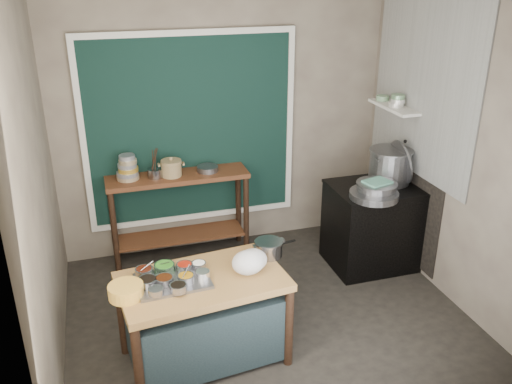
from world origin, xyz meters
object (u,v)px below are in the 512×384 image
object	(u,v)px
utensil_cup	(155,173)
steamer	(377,189)
prep_table	(204,319)
saucepan	(269,248)
ceramic_crock	(171,169)
condiment_tray	(173,281)
back_counter	(180,216)
yellow_basin	(126,291)
stove_block	(374,227)
stock_pot	(390,166)

from	to	relation	value
utensil_cup	steamer	distance (m)	2.20
prep_table	saucepan	size ratio (longest dim) A/B	5.23
ceramic_crock	condiment_tray	bearing A→B (deg)	-98.94
ceramic_crock	back_counter	bearing A→B (deg)	19.09
prep_table	yellow_basin	bearing A→B (deg)	-177.75
utensil_cup	ceramic_crock	xyz separation A→B (m)	(0.16, -0.01, 0.03)
prep_table	ceramic_crock	xyz separation A→B (m)	(0.04, 1.68, 0.65)
saucepan	prep_table	bearing A→B (deg)	-173.65
prep_table	saucepan	xyz separation A→B (m)	(0.59, 0.18, 0.44)
steamer	condiment_tray	bearing A→B (deg)	-160.10
stove_block	steamer	world-z (taller)	steamer
stove_block	saucepan	size ratio (longest dim) A/B	3.77
steamer	yellow_basin	bearing A→B (deg)	-160.79
condiment_tray	saucepan	distance (m)	0.83
saucepan	utensil_cup	bearing A→B (deg)	104.62
yellow_basin	stock_pot	size ratio (longest dim) A/B	0.57
saucepan	steamer	world-z (taller)	steamer
stock_pot	saucepan	bearing A→B (deg)	-151.39
prep_table	steamer	world-z (taller)	steamer
stove_block	stock_pot	world-z (taller)	stock_pot
back_counter	stove_block	distance (m)	2.04
stove_block	condiment_tray	bearing A→B (deg)	-156.68
utensil_cup	stock_pot	size ratio (longest dim) A/B	0.35
prep_table	back_counter	xyz separation A→B (m)	(0.10, 1.70, 0.10)
prep_table	steamer	xyz separation A→B (m)	(1.87, 0.77, 0.57)
prep_table	utensil_cup	xyz separation A→B (m)	(-0.12, 1.68, 0.62)
utensil_cup	stove_block	bearing A→B (deg)	-18.64
ceramic_crock	steamer	bearing A→B (deg)	-26.38
prep_table	utensil_cup	bearing A→B (deg)	88.13
yellow_basin	ceramic_crock	world-z (taller)	ceramic_crock
yellow_basin	utensil_cup	xyz separation A→B (m)	(0.45, 1.77, 0.20)
back_counter	stove_block	size ratio (longest dim) A/B	1.61
saucepan	ceramic_crock	size ratio (longest dim) A/B	1.08
back_counter	condiment_tray	world-z (taller)	back_counter
steamer	back_counter	bearing A→B (deg)	152.35
stove_block	condiment_tray	size ratio (longest dim) A/B	1.67
back_counter	yellow_basin	bearing A→B (deg)	-110.59
condiment_tray	steamer	xyz separation A→B (m)	(2.10, 0.76, 0.18)
back_counter	condiment_tray	size ratio (longest dim) A/B	2.69
stock_pot	back_counter	bearing A→B (deg)	162.28
stove_block	ceramic_crock	bearing A→B (deg)	160.09
yellow_basin	ceramic_crock	size ratio (longest dim) A/B	1.15
utensil_cup	stock_pot	bearing A→B (deg)	-15.77
prep_table	stove_block	xyz separation A→B (m)	(2.00, 0.97, 0.05)
condiment_tray	prep_table	bearing A→B (deg)	-2.48
stove_block	saucepan	bearing A→B (deg)	-150.90
prep_table	saucepan	bearing A→B (deg)	11.13
utensil_cup	ceramic_crock	world-z (taller)	ceramic_crock
yellow_basin	utensil_cup	size ratio (longest dim) A/B	1.63
condiment_tray	saucepan	bearing A→B (deg)	12.04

